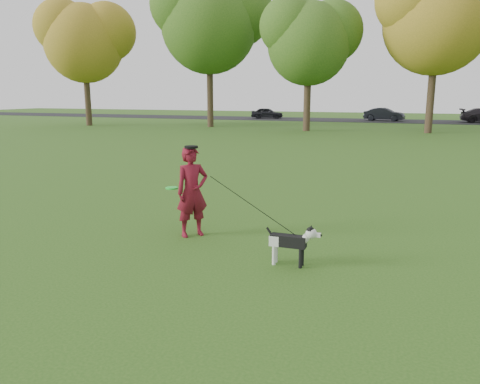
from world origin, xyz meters
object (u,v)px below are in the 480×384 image
at_px(man, 192,192).
at_px(car_mid, 384,114).
at_px(car_left, 267,113).
at_px(dog, 293,240).

distance_m(man, car_mid, 39.66).
bearing_deg(car_mid, man, -171.21).
distance_m(car_left, car_mid, 11.67).
bearing_deg(car_mid, dog, -168.19).
xyz_separation_m(dog, car_mid, (-0.95, 40.53, 0.22)).
bearing_deg(man, car_left, 57.76).
xyz_separation_m(man, car_left, (-10.50, 39.64, -0.25)).
relative_size(man, car_mid, 0.45).
bearing_deg(car_left, man, -173.21).
relative_size(dog, car_mid, 0.24).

